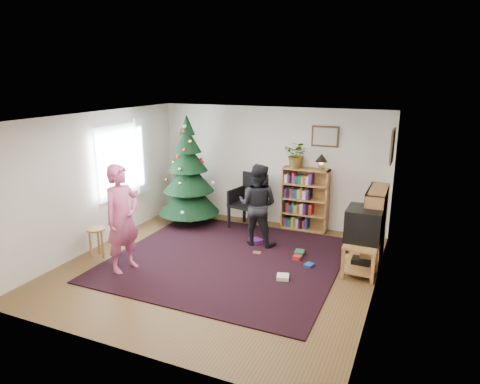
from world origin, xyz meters
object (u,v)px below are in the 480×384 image
at_px(picture_right, 393,146).
at_px(bookshelf_back, 305,199).
at_px(picture_back, 325,136).
at_px(christmas_tree, 189,179).
at_px(bookshelf_right, 375,225).
at_px(armchair, 250,198).
at_px(tv_stand, 362,252).
at_px(person_standing, 122,219).
at_px(potted_plant, 297,154).
at_px(crt_tv, 364,224).
at_px(person_by_chair, 258,205).
at_px(stool, 96,235).
at_px(table_lamp, 321,159).

height_order(picture_right, bookshelf_back, picture_right).
bearing_deg(picture_back, christmas_tree, -164.31).
distance_m(bookshelf_back, bookshelf_right, 1.86).
distance_m(picture_back, picture_right, 1.51).
height_order(picture_back, armchair, picture_back).
height_order(bookshelf_back, tv_stand, bookshelf_back).
bearing_deg(bookshelf_right, picture_back, 44.38).
bearing_deg(person_standing, potted_plant, -21.93).
relative_size(crt_tv, person_by_chair, 0.39).
bearing_deg(person_standing, person_by_chair, -28.92).
bearing_deg(picture_back, person_by_chair, -125.26).
height_order(picture_back, person_by_chair, picture_back).
bearing_deg(picture_right, person_standing, -147.18).
bearing_deg(bookshelf_back, tv_stand, -48.18).
bearing_deg(bookshelf_right, stool, 111.51).
bearing_deg(picture_right, picture_back, 151.31).
relative_size(picture_right, armchair, 0.53).
relative_size(christmas_tree, potted_plant, 4.33).
bearing_deg(christmas_tree, person_by_chair, -16.73).
bearing_deg(potted_plant, person_standing, -123.09).
distance_m(christmas_tree, person_by_chair, 1.88).
distance_m(picture_right, bookshelf_back, 2.17).
relative_size(tv_stand, table_lamp, 2.86).
bearing_deg(bookshelf_right, picture_right, -15.37).
height_order(stool, table_lamp, table_lamp).
height_order(crt_tv, person_standing, person_standing).
relative_size(crt_tv, potted_plant, 1.12).
bearing_deg(bookshelf_right, table_lamp, 48.27).
relative_size(picture_back, bookshelf_right, 0.42).
bearing_deg(crt_tv, bookshelf_right, 75.50).
relative_size(bookshelf_right, crt_tv, 2.15).
distance_m(bookshelf_right, stool, 4.83).
bearing_deg(christmas_tree, tv_stand, -13.82).
distance_m(tv_stand, person_by_chair, 2.08).
height_order(crt_tv, stool, crt_tv).
xyz_separation_m(bookshelf_back, stool, (-2.98, -2.85, -0.25)).
height_order(picture_back, potted_plant, picture_back).
xyz_separation_m(picture_right, tv_stand, (-0.25, -0.97, -1.62)).
distance_m(bookshelf_back, table_lamp, 0.91).
distance_m(bookshelf_right, person_standing, 4.22).
height_order(stool, potted_plant, potted_plant).
bearing_deg(crt_tv, picture_back, 122.26).
bearing_deg(stool, person_standing, -15.81).
height_order(christmas_tree, person_standing, christmas_tree).
xyz_separation_m(crt_tv, stool, (-4.37, -1.30, -0.40)).
xyz_separation_m(crt_tv, person_by_chair, (-1.99, 0.39, -0.03)).
distance_m(christmas_tree, bookshelf_right, 3.94).
bearing_deg(table_lamp, person_standing, -129.16).
relative_size(picture_back, person_standing, 0.31).
xyz_separation_m(bookshelf_right, armchair, (-2.62, 0.79, -0.04)).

